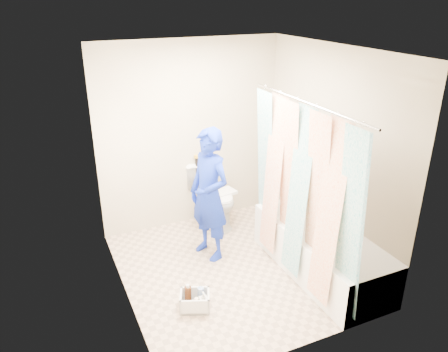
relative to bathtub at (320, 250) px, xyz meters
name	(u,v)px	position (x,y,z in m)	size (l,w,h in m)	color
floor	(234,269)	(-0.85, 0.43, -0.27)	(2.60, 2.60, 0.00)	tan
ceiling	(236,50)	(-0.85, 0.43, 2.13)	(2.40, 2.60, 0.02)	white
wall_back	(191,135)	(-0.85, 1.73, 0.93)	(2.40, 0.02, 2.40)	#C0B593
wall_front	(308,229)	(-0.85, -0.88, 0.93)	(2.40, 0.02, 2.40)	#C0B593
wall_left	(117,191)	(-2.05, 0.43, 0.93)	(0.02, 2.60, 2.40)	#C0B593
wall_right	(331,154)	(0.35, 0.43, 0.93)	(0.02, 2.60, 2.40)	#C0B593
bathtub	(320,250)	(0.00, 0.00, 0.00)	(0.70, 1.75, 0.50)	white
curtain_rod	(307,103)	(-0.33, 0.00, 1.68)	(0.02, 0.02, 1.90)	silver
shower_curtain	(300,194)	(-0.33, 0.00, 0.75)	(0.06, 1.75, 1.80)	white
toilet	(212,196)	(-0.66, 1.51, 0.14)	(0.46, 0.80, 0.82)	white
tank_lid	(218,194)	(-0.63, 1.38, 0.21)	(0.50, 0.22, 0.04)	white
tank_internals	(199,164)	(-0.75, 1.71, 0.54)	(0.20, 0.08, 0.27)	black
plumber	(209,195)	(-0.97, 0.82, 0.51)	(0.57, 0.37, 1.55)	#0F3C9B
cleaning_caddy	(196,301)	(-1.48, -0.02, -0.19)	(0.36, 0.32, 0.22)	silver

